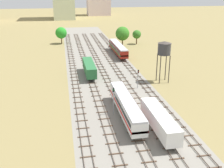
{
  "coord_description": "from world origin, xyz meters",
  "views": [
    {
      "loc": [
        -11.65,
        -27.94,
        25.08
      ],
      "look_at": [
        0.0,
        35.1,
        1.5
      ],
      "focal_mm": 43.39,
      "sensor_mm": 36.0,
      "label": 1
    }
  ],
  "objects_px": {
    "passenger_coach_centre_right_midfar": "(118,48)",
    "signal_post_near": "(138,76)",
    "diesel_railcar_centre_left_near": "(126,105)",
    "freight_boxcar_left_mid": "(89,68)",
    "freight_boxcar_centre_nearest": "(159,120)",
    "water_tower": "(164,49)",
    "signal_post_nearest": "(113,97)"
  },
  "relations": [
    {
      "from": "freight_boxcar_centre_nearest",
      "to": "water_tower",
      "type": "bearing_deg",
      "value": 68.41
    },
    {
      "from": "diesel_railcar_centre_left_near",
      "to": "signal_post_nearest",
      "type": "distance_m",
      "value": 3.12
    },
    {
      "from": "water_tower",
      "to": "signal_post_near",
      "type": "xyz_separation_m",
      "value": [
        -8.0,
        -3.68,
        -5.97
      ]
    },
    {
      "from": "diesel_railcar_centre_left_near",
      "to": "signal_post_nearest",
      "type": "bearing_deg",
      "value": 139.98
    },
    {
      "from": "freight_boxcar_left_mid",
      "to": "signal_post_nearest",
      "type": "bearing_deg",
      "value": -85.13
    },
    {
      "from": "freight_boxcar_centre_nearest",
      "to": "passenger_coach_centre_right_midfar",
      "type": "bearing_deg",
      "value": 85.62
    },
    {
      "from": "freight_boxcar_left_mid",
      "to": "water_tower",
      "type": "relative_size",
      "value": 1.25
    },
    {
      "from": "freight_boxcar_left_mid",
      "to": "signal_post_nearest",
      "type": "relative_size",
      "value": 2.37
    },
    {
      "from": "freight_boxcar_left_mid",
      "to": "passenger_coach_centre_right_midfar",
      "type": "distance_m",
      "value": 26.9
    },
    {
      "from": "diesel_railcar_centre_left_near",
      "to": "water_tower",
      "type": "bearing_deg",
      "value": 52.35
    },
    {
      "from": "freight_boxcar_centre_nearest",
      "to": "signal_post_near",
      "type": "xyz_separation_m",
      "value": [
        2.22,
        22.15,
        0.77
      ]
    },
    {
      "from": "signal_post_nearest",
      "to": "signal_post_near",
      "type": "xyz_separation_m",
      "value": [
        8.91,
        13.48,
        -0.51
      ]
    },
    {
      "from": "passenger_coach_centre_right_midfar",
      "to": "signal_post_near",
      "type": "bearing_deg",
      "value": -93.55
    },
    {
      "from": "freight_boxcar_left_mid",
      "to": "water_tower",
      "type": "bearing_deg",
      "value": -24.94
    },
    {
      "from": "passenger_coach_centre_right_midfar",
      "to": "signal_post_nearest",
      "type": "height_order",
      "value": "signal_post_nearest"
    },
    {
      "from": "signal_post_nearest",
      "to": "signal_post_near",
      "type": "bearing_deg",
      "value": 56.54
    },
    {
      "from": "freight_boxcar_centre_nearest",
      "to": "freight_boxcar_left_mid",
      "type": "relative_size",
      "value": 1.0
    },
    {
      "from": "freight_boxcar_centre_nearest",
      "to": "water_tower",
      "type": "distance_m",
      "value": 28.58
    },
    {
      "from": "diesel_railcar_centre_left_near",
      "to": "passenger_coach_centre_right_midfar",
      "type": "relative_size",
      "value": 0.93
    },
    {
      "from": "freight_boxcar_centre_nearest",
      "to": "diesel_railcar_centre_left_near",
      "type": "xyz_separation_m",
      "value": [
        -4.46,
        6.79,
        0.15
      ]
    },
    {
      "from": "signal_post_near",
      "to": "freight_boxcar_left_mid",
      "type": "bearing_deg",
      "value": 131.52
    },
    {
      "from": "passenger_coach_centre_right_midfar",
      "to": "signal_post_near",
      "type": "relative_size",
      "value": 4.37
    },
    {
      "from": "signal_post_near",
      "to": "diesel_railcar_centre_left_near",
      "type": "bearing_deg",
      "value": -113.52
    },
    {
      "from": "freight_boxcar_left_mid",
      "to": "signal_post_nearest",
      "type": "distance_m",
      "value": 26.18
    },
    {
      "from": "water_tower",
      "to": "signal_post_nearest",
      "type": "height_order",
      "value": "water_tower"
    },
    {
      "from": "freight_boxcar_centre_nearest",
      "to": "diesel_railcar_centre_left_near",
      "type": "bearing_deg",
      "value": 123.29
    },
    {
      "from": "freight_boxcar_left_mid",
      "to": "signal_post_near",
      "type": "relative_size",
      "value": 2.78
    },
    {
      "from": "diesel_railcar_centre_left_near",
      "to": "freight_boxcar_left_mid",
      "type": "bearing_deg",
      "value": 99.05
    },
    {
      "from": "passenger_coach_centre_right_midfar",
      "to": "freight_boxcar_centre_nearest",
      "type": "bearing_deg",
      "value": -94.38
    },
    {
      "from": "freight_boxcar_left_mid",
      "to": "passenger_coach_centre_right_midfar",
      "type": "xyz_separation_m",
      "value": [
        13.36,
        23.34,
        0.16
      ]
    },
    {
      "from": "freight_boxcar_centre_nearest",
      "to": "water_tower",
      "type": "xyz_separation_m",
      "value": [
        10.22,
        25.83,
        6.74
      ]
    },
    {
      "from": "passenger_coach_centre_right_midfar",
      "to": "signal_post_nearest",
      "type": "xyz_separation_m",
      "value": [
        -11.14,
        -49.4,
        1.11
      ]
    }
  ]
}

